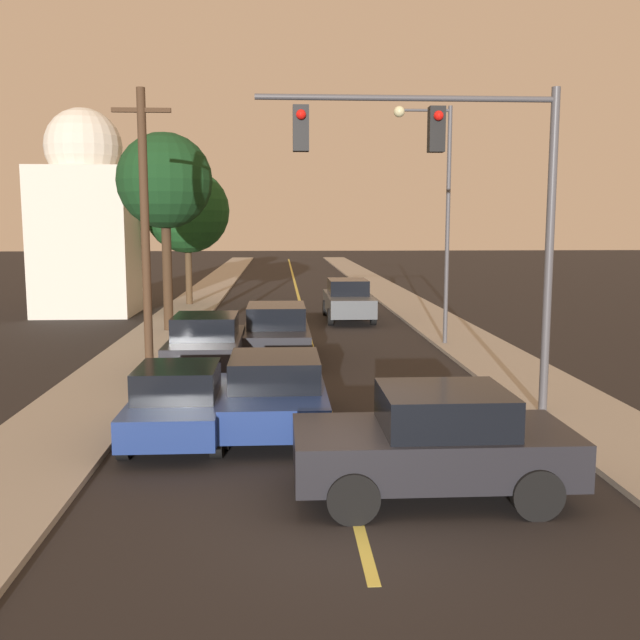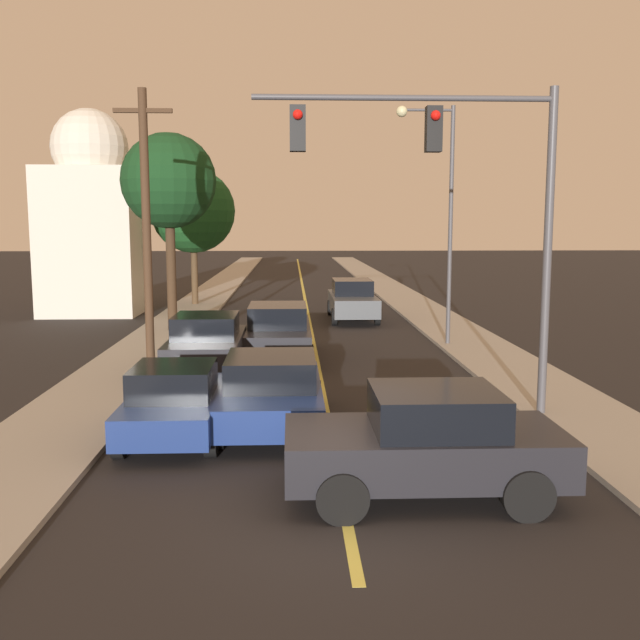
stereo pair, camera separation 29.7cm
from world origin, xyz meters
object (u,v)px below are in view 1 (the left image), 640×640
(streetlamp_right, at_px, (436,195))
(tree_left_far, at_px, (187,211))
(car_near_lane_second, at_px, (276,332))
(car_outer_lane_front, at_px, (179,402))
(traffic_signal_mast, at_px, (459,181))
(tree_left_near, at_px, (165,182))
(car_outer_lane_second, at_px, (207,347))
(domed_building_left, at_px, (87,218))
(utility_pole_left, at_px, (145,224))
(car_crossing_right, at_px, (435,442))
(car_far_oncoming, at_px, (348,300))
(car_near_lane_front, at_px, (275,391))

(streetlamp_right, xyz_separation_m, tree_left_far, (-9.71, 12.39, -0.33))
(car_near_lane_second, distance_m, car_outer_lane_front, 8.25)
(traffic_signal_mast, distance_m, tree_left_near, 14.78)
(car_outer_lane_front, bearing_deg, tree_left_near, 99.49)
(car_outer_lane_second, bearing_deg, tree_left_far, 98.60)
(streetlamp_right, distance_m, tree_left_near, 10.06)
(tree_left_far, height_order, domed_building_left, domed_building_left)
(utility_pole_left, relative_size, tree_left_near, 1.04)
(car_near_lane_second, height_order, tree_left_far, tree_left_far)
(tree_left_near, bearing_deg, streetlamp_right, -20.69)
(car_crossing_right, relative_size, domed_building_left, 0.45)
(car_outer_lane_front, distance_m, car_outer_lane_second, 5.28)
(tree_left_near, height_order, tree_left_far, tree_left_near)
(tree_left_near, distance_m, domed_building_left, 7.69)
(car_outer_lane_second, relative_size, traffic_signal_mast, 0.62)
(domed_building_left, bearing_deg, streetlamp_right, -34.71)
(car_outer_lane_second, height_order, tree_left_far, tree_left_far)
(tree_left_far, bearing_deg, car_far_oncoming, -36.56)
(car_near_lane_front, height_order, domed_building_left, domed_building_left)
(tree_left_far, bearing_deg, car_crossing_right, -75.00)
(car_near_lane_front, relative_size, car_outer_lane_second, 1.06)
(car_crossing_right, bearing_deg, tree_left_far, 15.00)
(traffic_signal_mast, distance_m, tree_left_far, 22.85)
(traffic_signal_mast, distance_m, utility_pole_left, 9.27)
(car_outer_lane_front, relative_size, car_far_oncoming, 0.75)
(car_near_lane_front, height_order, traffic_signal_mast, traffic_signal_mast)
(car_near_lane_second, relative_size, car_crossing_right, 1.19)
(car_far_oncoming, height_order, car_crossing_right, car_far_oncoming)
(car_outer_lane_front, xyz_separation_m, tree_left_far, (-2.60, 22.48, 4.01))
(car_outer_lane_second, bearing_deg, traffic_signal_mast, -36.15)
(car_crossing_right, height_order, domed_building_left, domed_building_left)
(car_near_lane_front, bearing_deg, traffic_signal_mast, 8.27)
(tree_left_far, xyz_separation_m, domed_building_left, (-4.19, -2.76, -0.38))
(car_outer_lane_second, bearing_deg, car_near_lane_front, -68.50)
(car_far_oncoming, xyz_separation_m, car_crossing_right, (-0.61, -20.10, -0.02))
(car_outer_lane_front, height_order, car_far_oncoming, car_far_oncoming)
(utility_pole_left, distance_m, tree_left_far, 15.84)
(car_near_lane_second, xyz_separation_m, tree_left_near, (-4.12, 5.60, 4.80))
(car_far_oncoming, relative_size, tree_left_near, 0.70)
(traffic_signal_mast, xyz_separation_m, streetlamp_right, (1.48, 8.92, 0.07))
(car_outer_lane_second, xyz_separation_m, tree_left_near, (-2.28, 8.36, 4.77))
(car_near_lane_front, distance_m, car_outer_lane_second, 5.02)
(traffic_signal_mast, relative_size, tree_left_far, 1.00)
(car_near_lane_front, bearing_deg, car_near_lane_second, 90.00)
(tree_left_far, bearing_deg, tree_left_near, -87.92)
(car_outer_lane_second, height_order, streetlamp_right, streetlamp_right)
(car_far_oncoming, height_order, streetlamp_right, streetlamp_right)
(car_near_lane_front, height_order, car_far_oncoming, car_far_oncoming)
(utility_pole_left, xyz_separation_m, tree_left_far, (-0.83, 15.80, 0.63))
(traffic_signal_mast, relative_size, streetlamp_right, 0.87)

